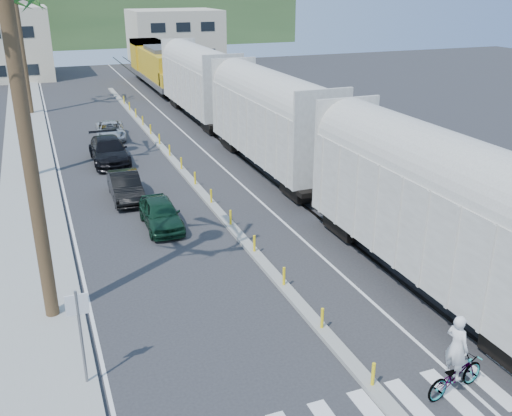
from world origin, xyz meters
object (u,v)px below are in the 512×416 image
(car_second, at_px, (125,186))
(street_sign, at_px, (80,325))
(cyclist, at_px, (456,368))
(car_lead, at_px, (161,213))

(car_second, bearing_deg, street_sign, -102.23)
(street_sign, xyz_separation_m, cyclist, (9.29, -3.90, -1.20))
(cyclist, bearing_deg, car_second, 6.93)
(car_lead, distance_m, car_second, 4.39)
(cyclist, bearing_deg, car_lead, 8.60)
(street_sign, xyz_separation_m, car_second, (3.45, 14.48, -1.28))
(street_sign, height_order, car_lead, street_sign)
(car_second, xyz_separation_m, cyclist, (5.84, -18.38, 0.08))
(car_lead, bearing_deg, car_second, 102.60)
(car_lead, bearing_deg, street_sign, -112.47)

